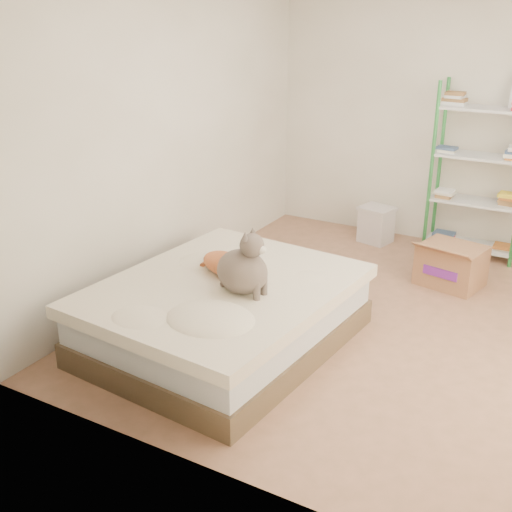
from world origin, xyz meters
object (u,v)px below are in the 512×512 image
Objects in this scene: orange_cat at (226,261)px; shelf_unit at (479,174)px; bed at (224,314)px; white_bin at (376,224)px; cardboard_box at (451,265)px; grey_cat at (242,262)px.

shelf_unit reaches higher than orange_cat.
bed is 5.21× the size of white_bin.
bed is 2.65m from white_bin.
cardboard_box is 1.54× the size of white_bin.
grey_cat is at bearing -22.04° from orange_cat.
grey_cat is at bearing -109.21° from shelf_unit.
shelf_unit reaches higher than white_bin.
cardboard_box is at bearing -26.31° from grey_cat.
bed reaches higher than cardboard_box.
orange_cat is 0.86× the size of cardboard_box.
cardboard_box is (1.26, 1.76, -0.41)m from orange_cat.
grey_cat is 1.16× the size of white_bin.
grey_cat is 2.74m from white_bin.
orange_cat is 1.33× the size of white_bin.
white_bin is (0.30, 2.48, -0.40)m from orange_cat.
shelf_unit reaches higher than cardboard_box.
shelf_unit is 1.15m from white_bin.
grey_cat is 2.27m from cardboard_box.
bed is 3.38× the size of cardboard_box.
bed is at bearing 73.59° from grey_cat.
grey_cat is (0.27, -0.21, 0.12)m from orange_cat.
orange_cat is 0.36m from grey_cat.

